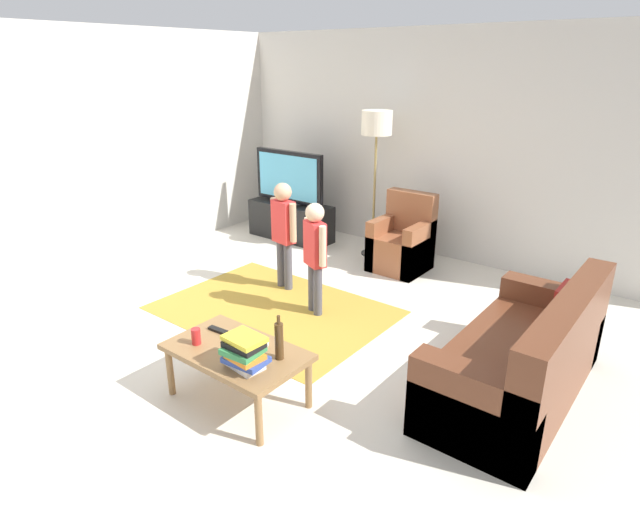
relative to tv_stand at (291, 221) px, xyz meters
name	(u,v)px	position (x,y,z in m)	size (l,w,h in m)	color
ground	(278,345)	(1.84, -2.30, -0.24)	(7.80, 7.80, 0.00)	beige
wall_back	(443,147)	(1.84, 0.70, 1.11)	(6.00, 0.12, 2.70)	silver
wall_left	(74,154)	(-1.16, -2.30, 1.11)	(0.12, 6.00, 2.70)	silver
area_rug	(274,310)	(1.34, -1.81, -0.24)	(2.20, 1.60, 0.01)	#B28C33
tv_stand	(291,221)	(0.00, 0.00, 0.00)	(1.20, 0.44, 0.50)	black
tv	(289,178)	(0.00, -0.02, 0.60)	(1.10, 0.28, 0.71)	black
couch	(528,363)	(3.77, -1.75, 0.05)	(0.80, 1.80, 0.86)	brown
armchair	(403,244)	(1.78, -0.04, 0.05)	(0.60, 0.60, 0.90)	brown
floor_lamp	(377,131)	(1.24, 0.15, 1.30)	(0.36, 0.36, 1.78)	#262626
child_near_tv	(284,226)	(1.06, -1.32, 0.45)	(0.38, 0.19, 1.16)	#4C4C59
child_center	(315,249)	(1.70, -1.60, 0.42)	(0.34, 0.22, 1.10)	#4C4C59
coffee_table	(237,355)	(2.15, -3.06, 0.13)	(1.00, 0.60, 0.42)	olive
book_stack	(244,352)	(2.37, -3.18, 0.29)	(0.30, 0.24, 0.22)	white
bottle	(279,341)	(2.47, -2.96, 0.31)	(0.06, 0.06, 0.32)	#4C3319
tv_remote	(218,330)	(1.85, -2.96, 0.19)	(0.17, 0.05, 0.02)	black
soda_can	(196,336)	(1.87, -3.18, 0.24)	(0.07, 0.07, 0.12)	red
plate	(253,344)	(2.20, -2.94, 0.18)	(0.22, 0.22, 0.02)	white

